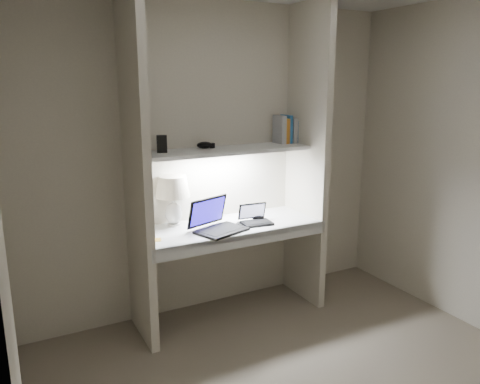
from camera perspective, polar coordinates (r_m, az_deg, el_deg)
back_wall at (r=3.86m, az=-3.11°, el=3.93°), size 3.20×0.01×2.50m
alcove_panel_left at (r=3.35m, az=-12.50°, el=2.21°), size 0.06×0.55×2.50m
alcove_panel_right at (r=3.99m, az=8.18°, el=4.13°), size 0.06×0.55×2.50m
desk at (r=3.73m, az=-1.23°, el=-4.28°), size 1.40×0.55×0.04m
desk_apron at (r=3.52m, az=0.68°, el=-5.88°), size 1.46×0.03×0.10m
shelf at (r=3.68m, az=-1.94°, el=5.06°), size 1.40×0.36×0.03m
strip_light at (r=3.68m, az=-1.94°, el=4.73°), size 0.60×0.04×0.02m
table_lamp at (r=3.67m, az=-8.18°, el=-0.05°), size 0.27×0.27×0.40m
laptop_main at (r=3.58m, az=-2.93°, el=-3.82°), size 0.45×0.42×0.25m
laptop_netbook at (r=3.76m, az=1.86°, el=-3.26°), size 0.25×0.23×0.15m
speaker at (r=3.86m, az=-3.45°, el=-2.21°), size 0.11×0.08×0.15m
mouse at (r=3.85m, az=2.23°, el=-3.15°), size 0.12×0.10×0.04m
cable_coil at (r=3.74m, az=0.22°, el=-3.84°), size 0.10×0.10×0.01m
sticky_note at (r=3.43m, az=-10.27°, el=-5.76°), size 0.10×0.10×0.00m
book_row at (r=4.05m, az=5.88°, el=7.57°), size 0.22×0.16×0.24m
shelf_box at (r=3.52m, az=-9.50°, el=5.81°), size 0.09×0.08×0.13m
shelf_gadget at (r=3.69m, az=-4.34°, el=5.72°), size 0.14×0.12×0.05m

